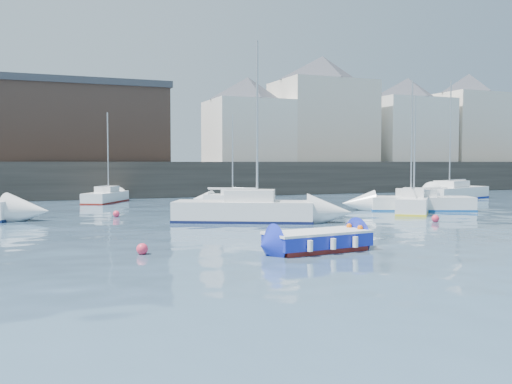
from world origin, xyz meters
name	(u,v)px	position (x,y,z in m)	size (l,w,h in m)	color
water	(407,262)	(0.00, 0.00, 0.00)	(220.00, 220.00, 0.00)	#2D4760
quay_wall	(157,179)	(0.00, 35.00, 1.50)	(90.00, 5.00, 3.00)	#28231E
land_strip	(124,176)	(0.00, 53.00, 1.40)	(90.00, 32.00, 2.80)	#28231E
bldg_east_a	(322,109)	(20.00, 42.00, 8.81)	(13.36, 13.36, 11.80)	beige
bldg_east_b	(407,120)	(31.00, 41.50, 7.87)	(11.88, 11.88, 9.95)	white
bldg_east_c	(468,118)	(40.00, 41.50, 8.37)	(11.14, 11.14, 10.95)	beige
bldg_east_d	(248,120)	(11.00, 41.50, 7.36)	(11.14, 11.14, 8.95)	white
warehouse	(76,124)	(-6.00, 43.00, 6.62)	(16.40, 10.40, 7.60)	#3D2D26
blue_dinghy	(318,240)	(-1.47, 2.84, 0.38)	(3.73, 2.09, 0.68)	maroon
sailboat_b	(244,210)	(-0.44, 12.49, 0.58)	(7.17, 5.09, 8.90)	white
sailboat_c	(413,204)	(10.57, 13.55, 0.52)	(4.63, 5.02, 6.83)	white
sailboat_d	(420,203)	(11.94, 14.67, 0.48)	(6.50, 4.35, 7.94)	white
sailboat_f	(238,200)	(2.72, 21.92, 0.44)	(4.25, 4.61, 6.19)	white
sailboat_g	(453,192)	(21.58, 22.78, 0.54)	(7.82, 4.89, 9.45)	white
sailboat_h	(106,197)	(-5.04, 29.03, 0.43)	(4.00, 5.29, 6.63)	white
buoy_near	(142,254)	(-7.03, 4.37, 0.00)	(0.38, 0.38, 0.38)	#ED304E
buoy_mid	(435,222)	(8.33, 8.87, 0.00)	(0.37, 0.37, 0.37)	#ED304E
buoy_far	(116,217)	(-5.96, 17.46, 0.00)	(0.36, 0.36, 0.36)	#ED304E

